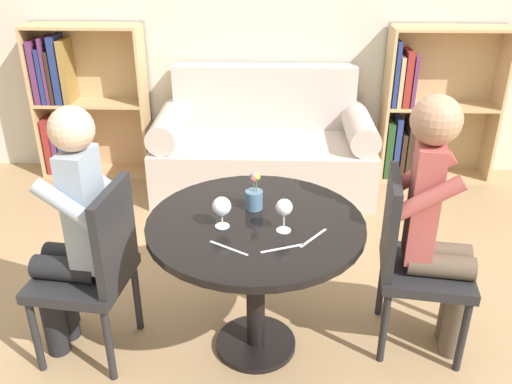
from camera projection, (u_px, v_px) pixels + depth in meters
The scene contains 16 objects.
ground_plane at pixel (256, 345), 2.73m from camera, with size 16.00×16.00×0.00m, color tan.
back_wall at pixel (265, 5), 4.17m from camera, with size 5.20×0.05×2.70m.
round_table at pixel (256, 247), 2.47m from camera, with size 0.98×0.98×0.72m.
couch at pixel (263, 151), 4.25m from camera, with size 1.67×0.80×0.92m.
bookshelf_left at pixel (77, 104), 4.41m from camera, with size 0.89×0.28×1.23m.
bookshelf_right at pixel (423, 115), 4.35m from camera, with size 0.89×0.28×1.23m.
chair_left at pixel (95, 266), 2.49m from camera, with size 0.47×0.47×0.90m.
chair_right at pixel (412, 257), 2.57m from camera, with size 0.48×0.48×0.90m.
person_left at pixel (72, 234), 2.44m from camera, with size 0.44×0.37×1.26m.
person_right at pixel (437, 222), 2.45m from camera, with size 0.45×0.38×1.29m.
wine_glass_left at pixel (222, 207), 2.33m from camera, with size 0.08×0.08×0.14m.
wine_glass_right at pixel (284, 208), 2.29m from camera, with size 0.07×0.07×0.15m.
flower_vase at pixel (254, 195), 2.49m from camera, with size 0.08×0.08×0.18m.
knife_left_setting at pixel (229, 248), 2.21m from camera, with size 0.17×0.11×0.00m.
fork_left_setting at pixel (313, 238), 2.28m from camera, with size 0.12×0.16×0.00m.
knife_right_setting at pixel (282, 248), 2.21m from camera, with size 0.18×0.08×0.00m.
Camera 1 is at (0.07, -2.10, 1.91)m, focal length 38.00 mm.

